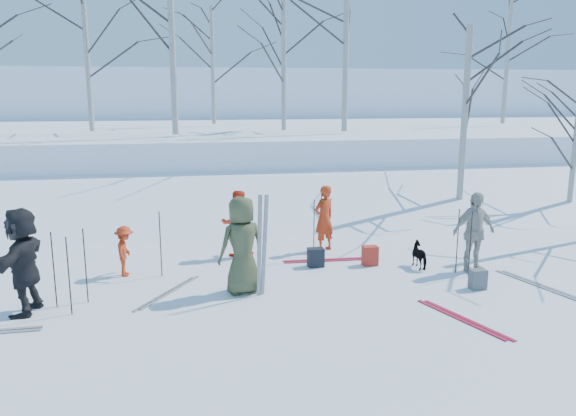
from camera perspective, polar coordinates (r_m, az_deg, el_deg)
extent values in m
plane|color=white|center=(10.51, 1.46, -8.61)|extent=(120.00, 120.00, 0.00)
cube|color=white|center=(17.13, -3.24, -0.09)|extent=(70.00, 9.49, 4.12)
cube|color=white|center=(26.85, -5.86, 6.00)|extent=(70.00, 18.00, 2.20)
cube|color=white|center=(47.72, -7.84, 9.63)|extent=(90.00, 30.00, 6.00)
imported|color=#3F4529|center=(10.29, -4.70, -3.78)|extent=(1.03, 0.84, 1.81)
imported|color=red|center=(13.05, 3.69, -1.04)|extent=(0.67, 0.60, 1.55)
imported|color=red|center=(12.66, -5.16, -1.57)|extent=(0.74, 0.58, 1.50)
imported|color=red|center=(11.77, -16.25, -4.21)|extent=(0.41, 0.68, 1.03)
imported|color=beige|center=(12.12, 18.36, -2.33)|extent=(1.03, 0.55, 1.67)
imported|color=black|center=(10.32, -25.34, -4.88)|extent=(0.84, 1.75, 1.81)
imported|color=black|center=(12.21, 13.36, -4.67)|extent=(0.37, 0.67, 0.54)
cube|color=silver|center=(10.04, -2.93, -3.89)|extent=(0.11, 0.17, 1.90)
cube|color=silver|center=(10.06, -2.41, -3.85)|extent=(0.15, 0.23, 1.89)
cylinder|color=black|center=(11.94, 16.84, -3.24)|extent=(0.02, 0.02, 1.34)
cylinder|color=black|center=(13.01, 3.39, -1.54)|extent=(0.02, 0.02, 1.34)
cylinder|color=black|center=(11.79, 18.02, -3.51)|extent=(0.02, 0.02, 1.34)
cylinder|color=black|center=(10.47, -19.89, -5.54)|extent=(0.02, 0.02, 1.34)
cylinder|color=black|center=(9.99, -21.37, -6.46)|extent=(0.02, 0.02, 1.34)
cylinder|color=black|center=(11.50, -12.83, -3.59)|extent=(0.02, 0.02, 1.34)
cylinder|color=black|center=(10.43, -22.69, -5.82)|extent=(0.02, 0.02, 1.34)
cylinder|color=black|center=(12.42, 2.65, -2.17)|extent=(0.02, 0.02, 1.34)
cube|color=#B2271B|center=(12.18, 8.33, -4.81)|extent=(0.32, 0.22, 0.42)
cube|color=#4F5256|center=(11.23, 18.72, -6.87)|extent=(0.30, 0.20, 0.38)
cube|color=black|center=(11.98, 2.83, -5.03)|extent=(0.34, 0.24, 0.40)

